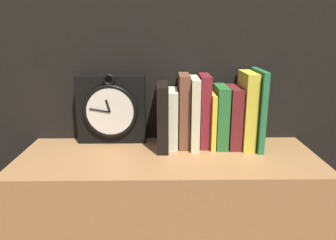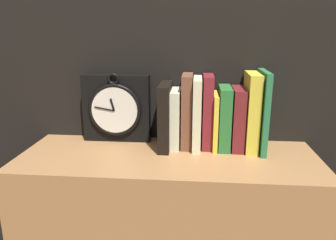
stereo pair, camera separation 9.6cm
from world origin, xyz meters
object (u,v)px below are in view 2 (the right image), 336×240
Objects in this scene: book_slot1_cream at (176,118)px; book_slot6_green at (224,118)px; book_slot8_yellow at (251,112)px; book_slot0_black at (165,116)px; clock at (116,108)px; book_slot2_brown at (187,111)px; book_slot4_maroon at (208,112)px; book_slot5_yellow at (215,121)px; book_slot3_cream at (197,113)px; book_slot7_maroon at (237,119)px; book_slot9_green at (262,111)px.

book_slot6_green reaches higher than book_slot1_cream.
book_slot0_black is at bearing -178.13° from book_slot8_yellow.
clock is 1.00× the size of book_slot2_brown.
book_slot5_yellow is (0.02, -0.01, -0.03)m from book_slot4_maroon.
book_slot5_yellow is at bearing 4.72° from book_slot3_cream.
book_slot3_cream is 0.13m from book_slot7_maroon.
book_slot8_yellow is (0.44, -0.04, 0.01)m from clock.
book_slot1_cream is at bearing 177.04° from book_slot9_green.
book_slot9_green reaches higher than book_slot3_cream.
book_slot1_cream is 0.27m from book_slot9_green.
book_slot5_yellow is at bearing -179.18° from book_slot6_green.
book_slot8_yellow reaches higher than book_slot0_black.
book_slot1_cream is at bearing 24.56° from book_slot0_black.
book_slot3_cream is at bearing -5.03° from book_slot1_cream.
book_slot7_maroon is at bearing -0.98° from book_slot6_green.
book_slot6_green is (0.19, 0.01, -0.01)m from book_slot0_black.
book_slot8_yellow is at bearing -2.71° from book_slot2_brown.
book_slot4_maroon is at bearing 172.78° from book_slot6_green.
clock is 1.01× the size of book_slot4_maroon.
book_slot1_cream is at bearing 178.57° from book_slot8_yellow.
clock reaches higher than book_slot7_maroon.
book_slot8_yellow is at bearing 1.87° from book_slot0_black.
book_slot9_green is at bearing -14.08° from book_slot8_yellow.
book_slot7_maroon is at bearing 3.31° from book_slot0_black.
book_slot5_yellow is 0.07m from book_slot7_maroon.
book_slot0_black is at bearing -179.85° from book_slot9_green.
clock is 0.47m from book_slot9_green.
book_slot1_cream is at bearing -9.83° from clock.
book_slot0_black is at bearing -155.44° from book_slot1_cream.
book_slot6_green is at bearing 0.82° from book_slot5_yellow.
book_slot0_black is 0.27m from book_slot8_yellow.
book_slot1_cream is 0.10m from book_slot4_maroon.
book_slot9_green is (0.14, -0.01, 0.04)m from book_slot5_yellow.
book_slot6_green is (0.15, -0.00, 0.01)m from book_slot1_cream.
book_slot7_maroon is at bearing -4.50° from book_slot4_maroon.
book_slot3_cream is at bearing -8.63° from clock.
book_slot2_brown is 0.20m from book_slot8_yellow.
book_slot2_brown reaches higher than book_slot4_maroon.
book_slot7_maroon is at bearing -0.44° from book_slot1_cream.
book_slot5_yellow is at bearing -3.03° from book_slot2_brown.
book_slot0_black is 0.83× the size of book_slot9_green.
book_slot2_brown is 0.07m from book_slot4_maroon.
book_slot2_brown is 1.20× the size of book_slot7_maroon.
book_slot0_black is at bearing -171.26° from book_slot4_maroon.
book_slot9_green reaches higher than book_slot0_black.
book_slot0_black is 0.89× the size of book_slot4_maroon.
book_slot1_cream reaches higher than book_slot5_yellow.
book_slot5_yellow is (0.33, -0.04, -0.03)m from clock.
book_slot1_cream is 0.79× the size of book_slot2_brown.
book_slot2_brown is 1.19× the size of book_slot6_green.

